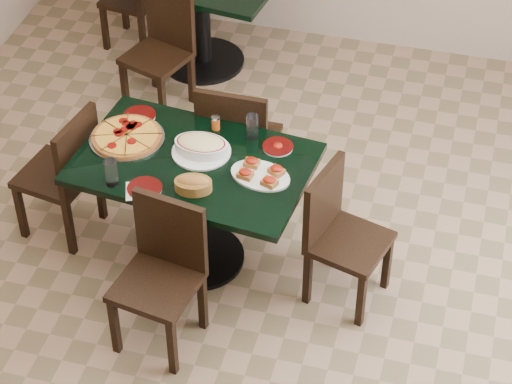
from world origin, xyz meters
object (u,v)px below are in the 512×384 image
(pepperoni_pizza, at_px, (127,137))
(lasagna_casserole, at_px, (201,146))
(chair_left, at_px, (66,170))
(chair_far, at_px, (237,140))
(bruschetta_platter, at_px, (260,173))
(back_table, at_px, (201,1))
(chair_right, at_px, (338,230))
(back_chair_near, at_px, (163,44))
(main_table, at_px, (195,186))
(bread_basket, at_px, (193,184))
(chair_near, at_px, (163,266))

(pepperoni_pizza, relative_size, lasagna_casserole, 1.29)
(chair_left, bearing_deg, chair_far, 128.19)
(chair_far, xyz_separation_m, bruschetta_platter, (0.29, -0.56, 0.26))
(pepperoni_pizza, bearing_deg, bruschetta_platter, -8.60)
(back_table, xyz_separation_m, chair_right, (1.41, -2.02, -0.06))
(back_table, relative_size, bruschetta_platter, 3.18)
(chair_far, height_order, back_chair_near, chair_far)
(back_table, relative_size, pepperoni_pizza, 2.88)
(lasagna_casserole, bearing_deg, chair_right, -9.46)
(back_chair_near, distance_m, pepperoni_pizza, 1.44)
(back_table, distance_m, lasagna_casserole, 2.02)
(main_table, xyz_separation_m, bruschetta_platter, (0.39, -0.03, 0.21))
(pepperoni_pizza, distance_m, bread_basket, 0.58)
(chair_near, bearing_deg, lasagna_casserole, 97.91)
(back_table, xyz_separation_m, bruschetta_platter, (0.97, -2.02, 0.25))
(main_table, height_order, back_table, same)
(chair_near, height_order, chair_right, chair_near)
(back_chair_near, relative_size, lasagna_casserole, 2.56)
(chair_far, height_order, bread_basket, chair_far)
(back_chair_near, bearing_deg, chair_far, -31.02)
(chair_right, bearing_deg, chair_far, 68.73)
(chair_right, xyz_separation_m, chair_left, (-1.62, 0.07, 0.02))
(chair_far, bearing_deg, bruschetta_platter, 117.83)
(main_table, relative_size, chair_left, 1.56)
(chair_near, relative_size, chair_left, 1.01)
(back_table, distance_m, chair_far, 1.61)
(bread_basket, bearing_deg, chair_far, 77.86)
(chair_left, bearing_deg, pepperoni_pizza, 106.59)
(pepperoni_pizza, bearing_deg, chair_right, -5.43)
(bruschetta_platter, bearing_deg, main_table, -171.33)
(main_table, bearing_deg, chair_near, -83.93)
(chair_right, height_order, chair_left, chair_left)
(chair_far, relative_size, pepperoni_pizza, 2.17)
(chair_far, bearing_deg, back_table, -65.04)
(pepperoni_pizza, xyz_separation_m, bruschetta_platter, (0.80, -0.12, 0.01))
(chair_right, bearing_deg, chair_left, 103.28)
(back_table, relative_size, bread_basket, 5.51)
(chair_near, distance_m, chair_right, 0.98)
(chair_far, distance_m, chair_near, 1.09)
(chair_left, bearing_deg, back_chair_near, -174.12)
(back_table, xyz_separation_m, chair_near, (0.59, -2.54, -0.04))
(back_chair_near, bearing_deg, chair_left, -75.09)
(back_table, relative_size, chair_near, 1.40)
(back_chair_near, bearing_deg, bruschetta_platter, -35.17)
(chair_right, bearing_deg, main_table, 103.72)
(pepperoni_pizza, height_order, bruschetta_platter, bruschetta_platter)
(lasagna_casserole, distance_m, bruschetta_platter, 0.38)
(back_chair_near, distance_m, bruschetta_platter, 1.88)
(back_table, relative_size, back_chair_near, 1.45)
(bruschetta_platter, bearing_deg, chair_left, -169.96)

